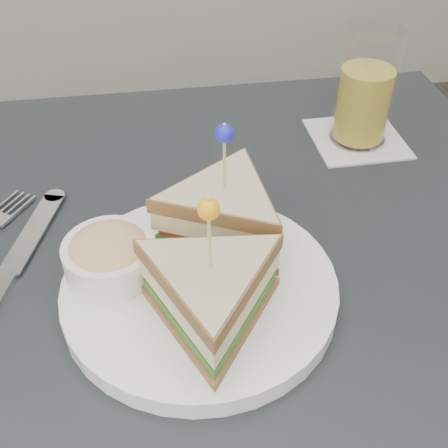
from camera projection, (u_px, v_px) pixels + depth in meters
table at (217, 316)px, 0.63m from camera, size 0.80×0.80×0.75m
plate_meal at (203, 260)px, 0.52m from camera, size 0.35×0.35×0.16m
cutlery_knife at (13, 267)px, 0.57m from camera, size 0.09×0.23×0.01m
drink_set at (365, 94)px, 0.72m from camera, size 0.12×0.12×0.15m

